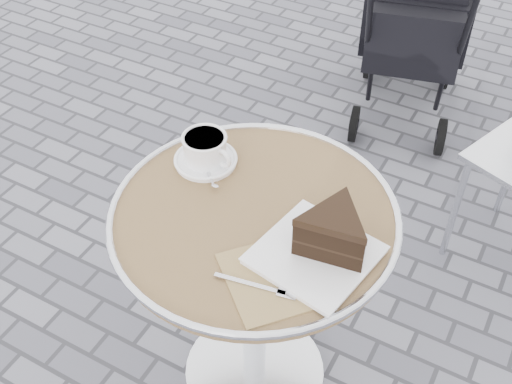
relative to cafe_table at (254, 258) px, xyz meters
The scene contains 5 objects.
ground 0.57m from the cafe_table, ahead, with size 80.00×80.00×0.00m, color slate.
cafe_table is the anchor object (origin of this frame).
cappuccino_set 0.31m from the cafe_table, 152.34° to the left, with size 0.17×0.17×0.08m.
cake_plate_set 0.31m from the cafe_table, 10.77° to the right, with size 0.36×0.40×0.13m.
baby_stroller 1.66m from the cafe_table, 93.09° to the left, with size 0.62×0.98×0.94m.
Camera 1 is at (0.53, -0.96, 1.84)m, focal length 45.00 mm.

